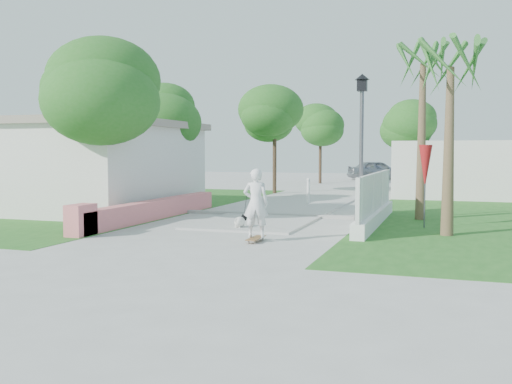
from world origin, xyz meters
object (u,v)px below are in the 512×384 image
at_px(bollard, 308,191).
at_px(dog, 240,221).
at_px(street_lamp, 361,141).
at_px(parked_car, 377,170).
at_px(patio_umbrella, 425,167).
at_px(skateboarder, 247,206).

distance_m(bollard, dog, 7.35).
bearing_deg(street_lamp, parked_car, 95.55).
xyz_separation_m(dog, parked_car, (0.32, 28.86, 0.52)).
relative_size(patio_umbrella, dog, 3.92).
distance_m(street_lamp, dog, 4.59).
bearing_deg(street_lamp, dog, -135.03).
bearing_deg(dog, bollard, 101.17).
distance_m(skateboarder, dog, 1.32).
bearing_deg(patio_umbrella, parked_car, 99.31).
distance_m(street_lamp, skateboarder, 4.83).
bearing_deg(dog, skateboarder, -49.97).
bearing_deg(skateboarder, parked_car, -101.49).
relative_size(street_lamp, parked_car, 1.01).
xyz_separation_m(patio_umbrella, dog, (-4.74, -1.84, -1.47)).
bearing_deg(dog, parked_car, 101.67).
distance_m(street_lamp, bollard, 5.56).
height_order(bollard, skateboarder, skateboarder).
bearing_deg(skateboarder, street_lamp, -132.23).
height_order(dog, parked_car, parked_car).
bearing_deg(patio_umbrella, dog, -158.78).
xyz_separation_m(street_lamp, bollard, (-2.70, 4.50, -1.84)).
distance_m(patio_umbrella, skateboarder, 5.18).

